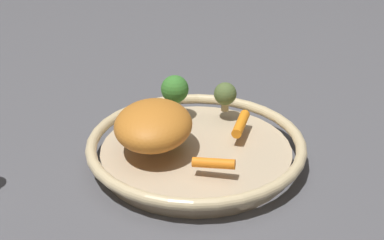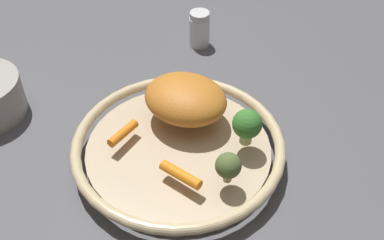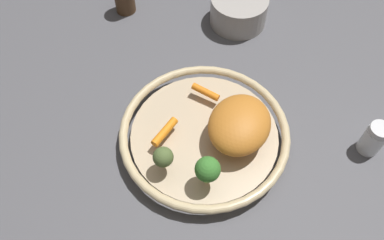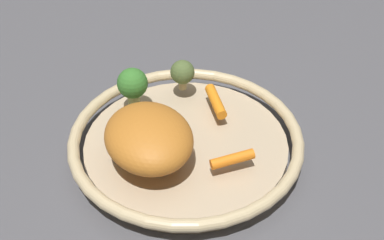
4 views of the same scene
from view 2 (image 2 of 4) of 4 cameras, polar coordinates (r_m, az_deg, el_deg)
ground_plane at (r=0.78m, az=-1.59°, el=-4.50°), size 2.30×2.30×0.00m
serving_bowl at (r=0.76m, az=-1.62°, el=-3.39°), size 0.34×0.34×0.04m
roast_chicken_piece at (r=0.78m, az=-0.78°, el=2.54°), size 0.18×0.18×0.06m
baby_carrot_near_rim at (r=0.76m, az=-8.18°, el=-1.55°), size 0.05×0.06×0.02m
baby_carrot_left at (r=0.69m, az=-1.35°, el=-6.50°), size 0.07×0.05×0.02m
broccoli_floret_large at (r=0.73m, az=6.55°, el=-0.56°), size 0.05×0.05×0.06m
broccoli_floret_edge at (r=0.68m, az=4.32°, el=-5.46°), size 0.04×0.04×0.05m
salt_shaker at (r=1.01m, az=0.89°, el=10.74°), size 0.04×0.04×0.08m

